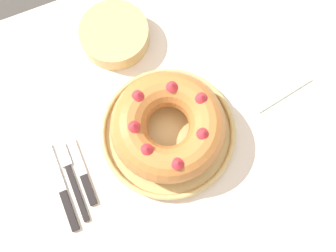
{
  "coord_description": "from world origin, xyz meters",
  "views": [
    {
      "loc": [
        -0.06,
        -0.18,
        1.61
      ],
      "look_at": [
        0.03,
        0.02,
        0.81
      ],
      "focal_mm": 42.0,
      "sensor_mm": 36.0,
      "label": 1
    }
  ],
  "objects_px": {
    "bundt_cake": "(168,126)",
    "cake_knife": "(84,176)",
    "serving_dish": "(168,132)",
    "serving_knife": "(63,193)",
    "fork": "(71,176)",
    "side_bowl": "(114,35)",
    "napkin": "(272,78)"
  },
  "relations": [
    {
      "from": "serving_knife",
      "to": "napkin",
      "type": "bearing_deg",
      "value": 12.23
    },
    {
      "from": "bundt_cake",
      "to": "cake_knife",
      "type": "relative_size",
      "value": 1.6
    },
    {
      "from": "fork",
      "to": "napkin",
      "type": "xyz_separation_m",
      "value": [
        0.51,
        0.04,
        -0.0
      ]
    },
    {
      "from": "bundt_cake",
      "to": "side_bowl",
      "type": "height_order",
      "value": "bundt_cake"
    },
    {
      "from": "serving_dish",
      "to": "fork",
      "type": "height_order",
      "value": "serving_dish"
    },
    {
      "from": "cake_knife",
      "to": "napkin",
      "type": "distance_m",
      "value": 0.49
    },
    {
      "from": "serving_dish",
      "to": "bundt_cake",
      "type": "height_order",
      "value": "bundt_cake"
    },
    {
      "from": "bundt_cake",
      "to": "cake_knife",
      "type": "xyz_separation_m",
      "value": [
        -0.21,
        -0.02,
        -0.06
      ]
    },
    {
      "from": "serving_knife",
      "to": "cake_knife",
      "type": "xyz_separation_m",
      "value": [
        0.05,
        0.02,
        0.0
      ]
    },
    {
      "from": "bundt_cake",
      "to": "serving_knife",
      "type": "distance_m",
      "value": 0.27
    },
    {
      "from": "bundt_cake",
      "to": "fork",
      "type": "relative_size",
      "value": 1.37
    },
    {
      "from": "bundt_cake",
      "to": "serving_knife",
      "type": "relative_size",
      "value": 1.24
    },
    {
      "from": "serving_dish",
      "to": "cake_knife",
      "type": "bearing_deg",
      "value": -174.88
    },
    {
      "from": "side_bowl",
      "to": "napkin",
      "type": "xyz_separation_m",
      "value": [
        0.31,
        -0.24,
        -0.02
      ]
    },
    {
      "from": "bundt_cake",
      "to": "side_bowl",
      "type": "relative_size",
      "value": 1.51
    },
    {
      "from": "side_bowl",
      "to": "serving_knife",
      "type": "bearing_deg",
      "value": -127.95
    },
    {
      "from": "napkin",
      "to": "cake_knife",
      "type": "bearing_deg",
      "value": -174.5
    },
    {
      "from": "serving_knife",
      "to": "napkin",
      "type": "height_order",
      "value": "serving_knife"
    },
    {
      "from": "fork",
      "to": "serving_dish",
      "type": "bearing_deg",
      "value": 7.26
    },
    {
      "from": "serving_dish",
      "to": "serving_knife",
      "type": "xyz_separation_m",
      "value": [
        -0.26,
        -0.04,
        -0.01
      ]
    },
    {
      "from": "serving_knife",
      "to": "bundt_cake",
      "type": "bearing_deg",
      "value": 13.22
    },
    {
      "from": "side_bowl",
      "to": "napkin",
      "type": "bearing_deg",
      "value": -37.96
    },
    {
      "from": "side_bowl",
      "to": "bundt_cake",
      "type": "bearing_deg",
      "value": -84.43
    },
    {
      "from": "cake_knife",
      "to": "side_bowl",
      "type": "height_order",
      "value": "side_bowl"
    },
    {
      "from": "side_bowl",
      "to": "napkin",
      "type": "height_order",
      "value": "side_bowl"
    },
    {
      "from": "fork",
      "to": "cake_knife",
      "type": "height_order",
      "value": "cake_knife"
    },
    {
      "from": "serving_knife",
      "to": "cake_knife",
      "type": "relative_size",
      "value": 1.29
    },
    {
      "from": "fork",
      "to": "side_bowl",
      "type": "bearing_deg",
      "value": 58.23
    },
    {
      "from": "serving_dish",
      "to": "bundt_cake",
      "type": "bearing_deg",
      "value": -146.67
    },
    {
      "from": "cake_knife",
      "to": "bundt_cake",
      "type": "bearing_deg",
      "value": 0.12
    },
    {
      "from": "serving_knife",
      "to": "side_bowl",
      "type": "relative_size",
      "value": 1.22
    },
    {
      "from": "serving_knife",
      "to": "cake_knife",
      "type": "bearing_deg",
      "value": 22.96
    }
  ]
}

